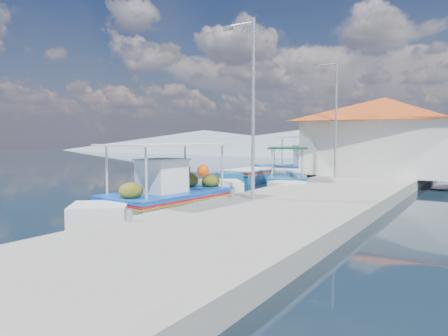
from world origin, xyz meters
The scene contains 11 objects.
ground centered at (0.00, 0.00, 0.00)m, with size 160.00×160.00×0.00m, color black.
quay centered at (5.90, 6.00, 0.25)m, with size 5.00×44.00×0.50m, color gray.
bollards centered at (3.80, 5.25, 0.65)m, with size 0.20×17.20×0.30m.
main_caique centered at (2.17, 0.58, 0.51)m, with size 2.67×7.95×2.62m.
caique_green_canopy centered at (2.78, 9.22, 0.35)m, with size 3.41×5.75×2.34m.
caique_blue_hull centered at (-0.58, 11.33, 0.31)m, with size 1.97×6.39×1.14m.
caique_far centered at (1.63, 15.39, 0.55)m, with size 3.08×8.41×2.96m.
harbor_building centered at (6.20, 15.00, 2.78)m, with size 10.49×10.49×4.40m.
lamp_post_near centered at (4.51, 2.00, 3.85)m, with size 1.21×0.14×6.00m.
lamp_post_far centered at (4.51, 11.00, 3.85)m, with size 1.21×0.14×6.00m.
mountain_ridge centered at (6.54, 56.00, 2.04)m, with size 171.40×96.00×5.50m.
Camera 1 is at (11.25, -10.40, 2.53)m, focal length 33.58 mm.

